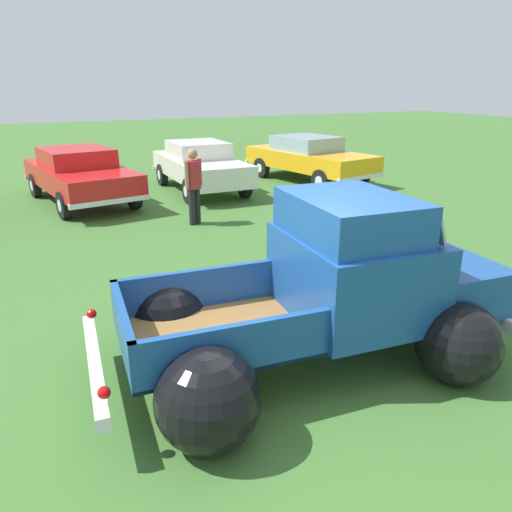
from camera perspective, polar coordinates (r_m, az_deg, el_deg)
ground_plane at (r=5.89m, az=5.05°, el=-12.04°), size 80.00×80.00×0.00m
vintage_pickup_truck at (r=5.70m, az=8.79°, el=-4.71°), size 4.76×3.06×1.96m
show_car_1 at (r=14.08m, az=-19.73°, el=9.00°), size 2.65×4.82×1.43m
show_car_2 at (r=14.86m, az=-6.49°, el=10.48°), size 1.88×4.34×1.43m
show_car_3 at (r=16.41m, az=6.15°, el=11.35°), size 2.72×4.85×1.43m
spectator_0 at (r=11.20m, az=-7.24°, el=8.49°), size 0.50×0.46×1.70m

